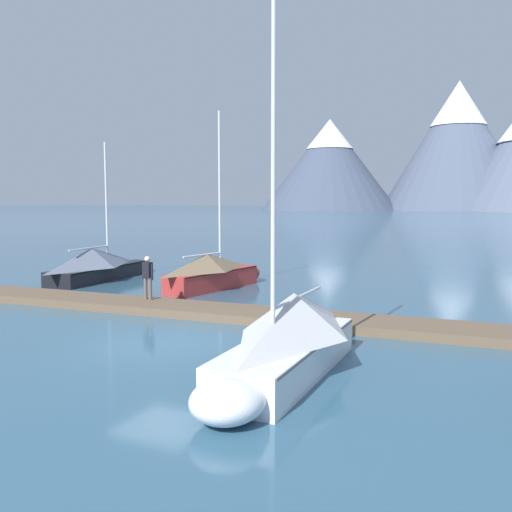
{
  "coord_description": "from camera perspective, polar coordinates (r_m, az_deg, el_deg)",
  "views": [
    {
      "loc": [
        9.44,
        -12.97,
        4.14
      ],
      "look_at": [
        0.0,
        6.0,
        2.0
      ],
      "focal_mm": 39.0,
      "sensor_mm": 36.0,
      "label": 1
    }
  ],
  "objects": [
    {
      "name": "sailboat_nearest_berth",
      "position": [
        29.95,
        -15.82,
        -0.86
      ],
      "size": [
        2.38,
        7.56,
        7.15
      ],
      "color": "black",
      "rests_on": "ground"
    },
    {
      "name": "ground_plane",
      "position": [
        16.56,
        -9.4,
        -8.79
      ],
      "size": [
        700.0,
        700.0,
        0.0
      ],
      "primitive_type": "plane",
      "color": "#335B75"
    },
    {
      "name": "dock",
      "position": [
        19.82,
        -2.59,
        -5.86
      ],
      "size": [
        27.49,
        4.21,
        0.3
      ],
      "color": "brown",
      "rests_on": "ground"
    },
    {
      "name": "sailboat_second_berth",
      "position": [
        25.94,
        -4.37,
        -1.6
      ],
      "size": [
        2.2,
        6.29,
        8.22
      ],
      "color": "#B2332D",
      "rests_on": "ground"
    },
    {
      "name": "person_on_dock",
      "position": [
        21.83,
        -11.06,
        -1.92
      ],
      "size": [
        0.58,
        0.29,
        1.69
      ],
      "color": "brown",
      "rests_on": "dock"
    },
    {
      "name": "sailboat_mid_dock_port",
      "position": [
        13.18,
        3.09,
        -8.48
      ],
      "size": [
        2.12,
        6.86,
        8.87
      ],
      "color": "white",
      "rests_on": "ground"
    },
    {
      "name": "mountain_central_massif",
      "position": [
        241.9,
        19.97,
        10.73
      ],
      "size": [
        60.3,
        60.3,
        51.49
      ],
      "color": "#4C566B",
      "rests_on": "ground"
    },
    {
      "name": "mountain_west_summit",
      "position": [
        233.82,
        7.54,
        9.35
      ],
      "size": [
        56.25,
        56.25,
        37.0
      ],
      "color": "#424C60",
      "rests_on": "ground"
    }
  ]
}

